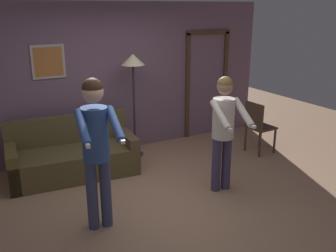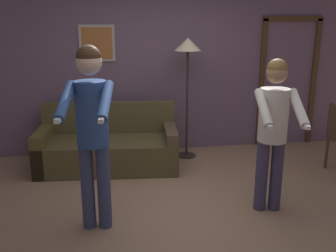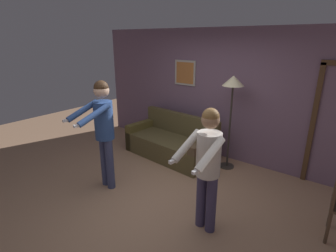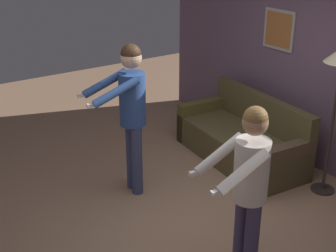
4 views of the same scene
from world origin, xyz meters
name	(u,v)px [view 2 (image 2 of 4)]	position (x,y,z in m)	size (l,w,h in m)	color
ground_plane	(186,211)	(0.00, 0.00, 0.00)	(12.00, 12.00, 0.00)	#A67D5F
back_wall_assembly	(161,68)	(0.02, 2.12, 1.30)	(6.40, 0.10, 2.60)	slate
couch	(108,148)	(-0.82, 1.44, 0.28)	(1.96, 1.01, 0.87)	brown
torchiere_lamp	(188,55)	(0.35, 1.70, 1.53)	(0.39, 0.39, 1.77)	#332D28
person_standing_left	(92,121)	(-0.94, -0.19, 1.10)	(0.50, 0.74, 1.79)	#3D456E
person_standing_right	(273,123)	(0.88, -0.10, 0.98)	(0.49, 0.67, 1.64)	#423B60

